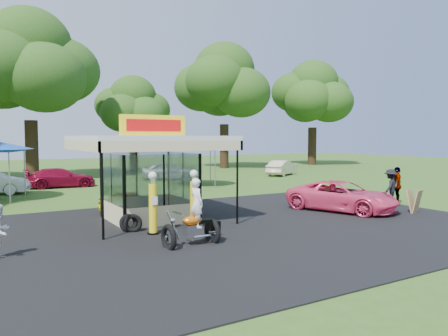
{
  "coord_description": "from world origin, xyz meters",
  "views": [
    {
      "loc": [
        -8.26,
        -11.42,
        3.31
      ],
      "look_at": [
        0.88,
        4.0,
        2.06
      ],
      "focal_mm": 35.0,
      "sensor_mm": 36.0,
      "label": 1
    }
  ],
  "objects": [
    {
      "name": "gas_pump_right",
      "position": [
        -1.24,
        2.54,
        1.04
      ],
      "size": [
        0.4,
        0.4,
        2.16
      ],
      "color": "black",
      "rests_on": "ground"
    },
    {
      "name": "kiosk_car",
      "position": [
        -2.0,
        7.2,
        0.48
      ],
      "size": [
        2.82,
        1.13,
        0.96
      ],
      "primitive_type": "imported",
      "rotation": [
        0.0,
        0.0,
        1.57
      ],
      "color": "yellow",
      "rests_on": "ground"
    },
    {
      "name": "oak_far_d",
      "position": [
        5.95,
        29.98,
        5.82
      ],
      "size": [
        7.68,
        7.68,
        9.14
      ],
      "color": "black",
      "rests_on": "ground"
    },
    {
      "name": "ground",
      "position": [
        0.0,
        0.0,
        0.0
      ],
      "size": [
        120.0,
        120.0,
        0.0
      ],
      "primitive_type": "plane",
      "color": "#36551A",
      "rests_on": "ground"
    },
    {
      "name": "pink_sedan",
      "position": [
        6.22,
        2.58,
        0.68
      ],
      "size": [
        3.78,
        5.36,
        1.36
      ],
      "primitive_type": "imported",
      "rotation": [
        0.0,
        0.0,
        0.35
      ],
      "color": "#FE4578",
      "rests_on": "ground"
    },
    {
      "name": "spectator_east_a",
      "position": [
        9.81,
        2.85,
        0.88
      ],
      "size": [
        1.3,
        1.02,
        1.76
      ],
      "primitive_type": "imported",
      "rotation": [
        0.0,
        0.0,
        3.5
      ],
      "color": "black",
      "rests_on": "ground"
    },
    {
      "name": "gas_pump_left",
      "position": [
        -2.86,
        2.42,
        1.04
      ],
      "size": [
        0.41,
        0.41,
        2.17
      ],
      "color": "black",
      "rests_on": "ground"
    },
    {
      "name": "motorcycle",
      "position": [
        -2.29,
        0.39,
        0.84
      ],
      "size": [
        1.83,
        0.92,
        2.15
      ],
      "rotation": [
        0.0,
        0.0,
        0.04
      ],
      "color": "black",
      "rests_on": "ground"
    },
    {
      "name": "a_frame_sign",
      "position": [
        8.5,
        0.56,
        0.53
      ],
      "size": [
        0.63,
        0.66,
        1.04
      ],
      "rotation": [
        0.0,
        0.0,
        0.27
      ],
      "color": "#593819",
      "rests_on": "ground"
    },
    {
      "name": "bg_car_c",
      "position": [
        5.48,
        20.08,
        0.74
      ],
      "size": [
        4.67,
        3.58,
        1.48
      ],
      "primitive_type": "imported",
      "rotation": [
        0.0,
        0.0,
        1.09
      ],
      "color": "#ADAEB1",
      "rests_on": "ground"
    },
    {
      "name": "oak_far_e",
      "position": [
        15.94,
        29.33,
        8.42
      ],
      "size": [
        11.08,
        11.08,
        13.19
      ],
      "color": "black",
      "rests_on": "ground"
    },
    {
      "name": "tent_east",
      "position": [
        5.11,
        15.44,
        2.77
      ],
      "size": [
        4.38,
        4.38,
        3.06
      ],
      "rotation": [
        0.0,
        0.0,
        -0.4
      ],
      "color": "gray",
      "rests_on": "ground"
    },
    {
      "name": "bg_car_b",
      "position": [
        -2.88,
        19.01,
        0.64
      ],
      "size": [
        4.49,
        1.94,
        1.29
      ],
      "primitive_type": "imported",
      "rotation": [
        0.0,
        0.0,
        1.54
      ],
      "color": "maroon",
      "rests_on": "ground"
    },
    {
      "name": "oak_far_f",
      "position": [
        28.16,
        28.89,
        7.91
      ],
      "size": [
        10.23,
        10.23,
        12.33
      ],
      "color": "black",
      "rests_on": "ground"
    },
    {
      "name": "gas_station_kiosk",
      "position": [
        -2.0,
        4.99,
        1.78
      ],
      "size": [
        5.4,
        5.4,
        4.18
      ],
      "color": "white",
      "rests_on": "ground"
    },
    {
      "name": "bg_car_e",
      "position": [
        15.57,
        18.83,
        0.66
      ],
      "size": [
        4.17,
        3.28,
        1.33
      ],
      "primitive_type": "imported",
      "rotation": [
        0.0,
        0.0,
        2.11
      ],
      "color": "beige",
      "rests_on": "ground"
    },
    {
      "name": "spectator_east_b",
      "position": [
        10.34,
        2.89,
        0.92
      ],
      "size": [
        1.16,
        0.95,
        1.84
      ],
      "primitive_type": "imported",
      "rotation": [
        0.0,
        0.0,
        3.69
      ],
      "color": "gray",
      "rests_on": "ground"
    },
    {
      "name": "oak_far_c",
      "position": [
        -3.66,
        26.71,
        8.44
      ],
      "size": [
        11.28,
        11.28,
        13.29
      ],
      "color": "black",
      "rests_on": "ground"
    },
    {
      "name": "asphalt_apron",
      "position": [
        0.0,
        2.0,
        0.02
      ],
      "size": [
        20.0,
        14.0,
        0.04
      ],
      "primitive_type": "cube",
      "color": "black",
      "rests_on": "ground"
    },
    {
      "name": "spare_tires",
      "position": [
        -3.39,
        3.19,
        0.33
      ],
      "size": [
        0.8,
        0.53,
        0.67
      ],
      "rotation": [
        0.0,
        0.0,
        -0.19
      ],
      "color": "black",
      "rests_on": "ground"
    }
  ]
}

